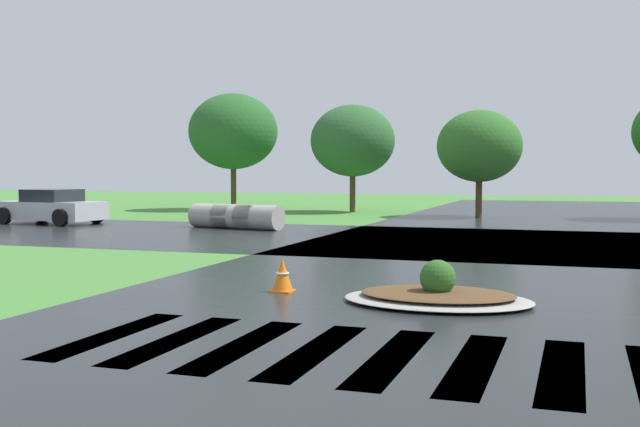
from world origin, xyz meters
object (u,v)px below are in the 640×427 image
at_px(median_island, 438,295).
at_px(traffic_cone, 282,276).
at_px(car_white_sedan, 51,208).
at_px(drainage_pipe_stack, 236,216).

relative_size(median_island, traffic_cone, 5.07).
bearing_deg(car_white_sedan, traffic_cone, 145.24).
bearing_deg(drainage_pipe_stack, median_island, -53.87).
xyz_separation_m(car_white_sedan, traffic_cone, (14.41, -12.55, -0.33)).
height_order(median_island, traffic_cone, median_island).
relative_size(car_white_sedan, traffic_cone, 7.40).
bearing_deg(median_island, car_white_sedan, 143.13).
distance_m(drainage_pipe_stack, traffic_cone, 14.16).
height_order(median_island, drainage_pipe_stack, drainage_pipe_stack).
height_order(car_white_sedan, traffic_cone, car_white_sedan).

